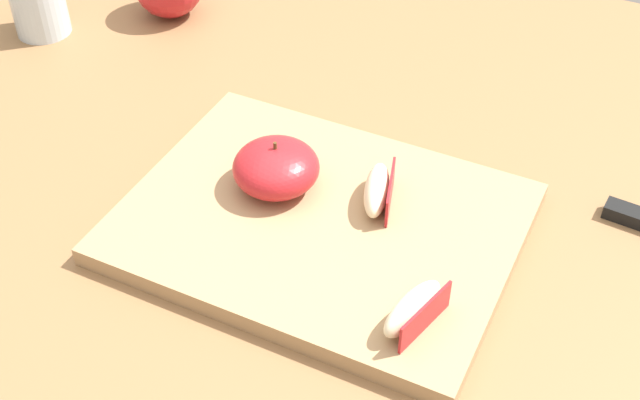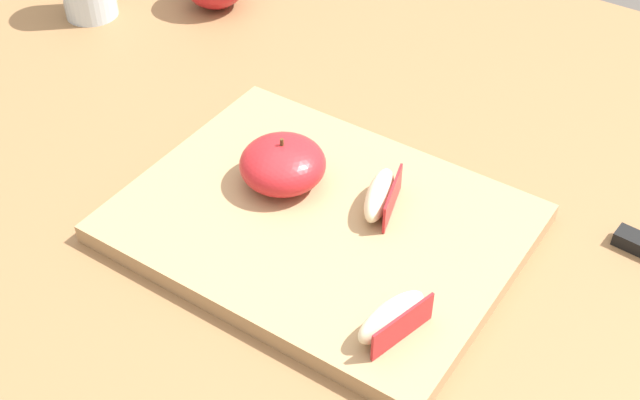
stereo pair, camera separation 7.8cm
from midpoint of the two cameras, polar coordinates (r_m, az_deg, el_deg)
dining_table at (r=0.91m, az=3.26°, el=-3.77°), size 1.43×1.00×0.74m
cutting_board at (r=0.80m, az=-2.79°, el=-1.70°), size 0.36×0.28×0.02m
apple_half_skin_up at (r=0.82m, az=-5.73°, el=2.08°), size 0.08×0.08×0.05m
apple_wedge_left at (r=0.80m, az=1.14°, el=0.55°), size 0.04×0.08×0.03m
apple_wedge_back at (r=0.69m, az=3.13°, el=-7.54°), size 0.04×0.08×0.03m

